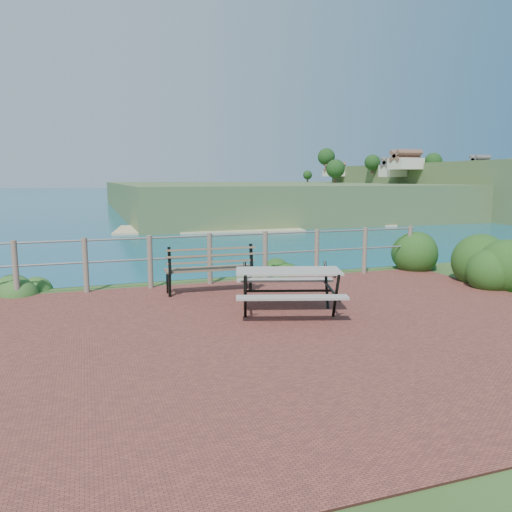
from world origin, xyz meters
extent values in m
cube|color=brown|center=(0.00, 0.00, 0.00)|extent=(10.00, 7.00, 0.12)
plane|color=#146C79|center=(0.00, 200.00, 0.00)|extent=(1200.00, 1200.00, 0.00)
cylinder|color=#6B5B4C|center=(-3.45, 3.35, 0.52)|extent=(0.10, 0.10, 1.00)
cylinder|color=#6B5B4C|center=(-2.30, 3.35, 0.52)|extent=(0.10, 0.10, 1.00)
cylinder|color=#6B5B4C|center=(-1.15, 3.35, 0.52)|extent=(0.10, 0.10, 1.00)
cylinder|color=#6B5B4C|center=(0.00, 3.35, 0.52)|extent=(0.10, 0.10, 1.00)
cylinder|color=#6B5B4C|center=(1.15, 3.35, 0.52)|extent=(0.10, 0.10, 1.00)
cylinder|color=#6B5B4C|center=(2.30, 3.35, 0.52)|extent=(0.10, 0.10, 1.00)
cylinder|color=#6B5B4C|center=(3.45, 3.35, 0.52)|extent=(0.10, 0.10, 1.00)
cylinder|color=#6B5B4C|center=(4.60, 3.35, 0.52)|extent=(0.10, 0.10, 1.00)
cylinder|color=slate|center=(0.00, 3.35, 0.97)|extent=(9.40, 0.04, 0.04)
cylinder|color=slate|center=(0.00, 3.35, 0.57)|extent=(9.40, 0.04, 0.04)
cube|color=#3D582C|center=(140.00, 210.00, -6.00)|extent=(260.00, 180.00, 12.00)
cube|color=beige|center=(130.00, 125.00, -11.75)|extent=(209.53, 114.73, 0.50)
cube|color=gray|center=(0.63, 0.88, 0.67)|extent=(1.71, 1.09, 0.04)
cube|color=gray|center=(0.63, 0.88, 0.41)|extent=(1.58, 0.68, 0.04)
cube|color=gray|center=(0.63, 0.88, 0.41)|extent=(1.58, 0.68, 0.04)
cylinder|color=black|center=(0.63, 0.88, 0.36)|extent=(1.32, 0.44, 0.04)
cube|color=brown|center=(-0.19, 2.63, 0.45)|extent=(1.60, 0.46, 0.04)
cube|color=brown|center=(-0.19, 2.63, 0.73)|extent=(1.58, 0.18, 0.36)
cube|color=black|center=(-0.19, 2.63, 0.24)|extent=(0.05, 0.06, 0.43)
cube|color=black|center=(-0.19, 2.63, 0.24)|extent=(0.05, 0.06, 0.43)
cube|color=black|center=(-0.19, 2.63, 0.24)|extent=(0.05, 0.06, 0.43)
cube|color=black|center=(-0.19, 2.63, 0.24)|extent=(0.05, 0.06, 0.43)
ellipsoid|color=#1B4716|center=(5.03, 1.62, 0.00)|extent=(1.22, 1.22, 1.74)
ellipsoid|color=#1B4716|center=(4.96, 3.56, 0.00)|extent=(1.21, 1.21, 1.72)
ellipsoid|color=#2B5720|center=(-3.37, 3.81, 0.00)|extent=(0.78, 0.78, 0.53)
ellipsoid|color=#1B4716|center=(1.93, 4.05, 0.00)|extent=(0.75, 0.75, 0.49)
camera|label=1|loc=(-2.24, -6.03, 2.07)|focal=35.00mm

